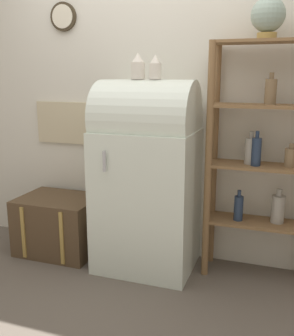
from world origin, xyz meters
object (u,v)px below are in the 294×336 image
at_px(globe, 268,16).
at_px(vase_center, 155,68).
at_px(refrigerator, 147,175).
at_px(vase_left, 138,67).
at_px(suitcase_trunk, 59,224).

bearing_deg(globe, vase_center, -172.29).
height_order(refrigerator, vase_left, vase_left).
height_order(globe, vase_center, globe).
bearing_deg(refrigerator, suitcase_trunk, 179.79).
bearing_deg(refrigerator, globe, 6.20).
bearing_deg(globe, vase_left, -173.96).
bearing_deg(vase_center, globe, 7.71).
relative_size(globe, vase_left, 1.41).
distance_m(globe, vase_center, 0.81).
height_order(suitcase_trunk, vase_center, vase_center).
relative_size(refrigerator, vase_center, 8.47).
relative_size(refrigerator, suitcase_trunk, 2.23).
xyz_separation_m(suitcase_trunk, vase_center, (0.86, -0.01, 1.28)).
distance_m(suitcase_trunk, globe, 2.26).
relative_size(refrigerator, globe, 5.54).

